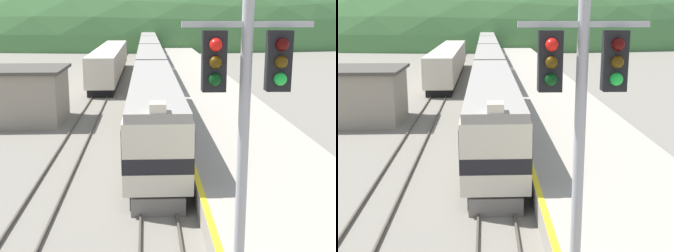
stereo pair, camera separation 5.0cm
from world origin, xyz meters
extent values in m
cube|color=#4C443D|center=(-0.72, 70.00, 0.08)|extent=(0.08, 180.00, 0.16)
cube|color=#4C443D|center=(0.72, 70.00, 0.08)|extent=(0.08, 180.00, 0.16)
cube|color=#4C443D|center=(-5.62, 70.00, 0.08)|extent=(0.08, 180.00, 0.16)
cube|color=#4C443D|center=(-4.19, 70.00, 0.08)|extent=(0.08, 180.00, 0.16)
cube|color=#9E9689|center=(5.13, 50.00, 0.55)|extent=(7.15, 140.00, 1.10)
cube|color=yellow|center=(1.67, 50.00, 1.11)|extent=(0.24, 140.00, 0.01)
ellipsoid|color=#477A42|center=(0.00, 127.56, 0.00)|extent=(157.12, 70.70, 51.95)
cube|color=gray|center=(-9.57, 32.12, 1.89)|extent=(5.84, 5.62, 3.78)
cube|color=#47423D|center=(-9.57, 32.12, 3.90)|extent=(6.34, 6.12, 0.24)
cube|color=black|center=(0.00, 25.10, 0.42)|extent=(2.31, 19.62, 0.85)
cube|color=beige|center=(0.00, 25.10, 2.32)|extent=(2.81, 20.87, 2.94)
cube|color=black|center=(0.00, 25.10, 2.08)|extent=(2.84, 20.89, 0.65)
cube|color=black|center=(0.00, 25.10, 2.96)|extent=(2.84, 19.62, 0.88)
cube|color=gray|center=(0.00, 25.10, 3.99)|extent=(2.64, 20.87, 0.40)
cube|color=black|center=(0.00, 15.80, 2.96)|extent=(2.85, 2.20, 1.17)
cube|color=beige|center=(0.00, 15.12, 4.37)|extent=(0.64, 0.80, 0.36)
cube|color=slate|center=(0.00, 14.87, 0.38)|extent=(2.19, 0.40, 0.77)
cube|color=black|center=(0.00, 46.37, 0.42)|extent=(2.31, 18.66, 0.85)
cube|color=beige|center=(0.00, 46.37, 2.32)|extent=(2.81, 19.86, 2.94)
cube|color=black|center=(0.00, 46.37, 2.08)|extent=(2.84, 19.88, 0.65)
cube|color=black|center=(0.00, 46.37, 2.96)|extent=(2.84, 18.66, 0.88)
cube|color=gray|center=(0.00, 46.37, 3.99)|extent=(2.64, 19.86, 0.40)
cube|color=black|center=(0.00, 67.12, 0.42)|extent=(2.31, 18.66, 0.85)
cube|color=beige|center=(0.00, 67.12, 2.32)|extent=(2.81, 19.86, 2.94)
cube|color=black|center=(0.00, 67.12, 2.08)|extent=(2.84, 19.88, 0.65)
cube|color=black|center=(0.00, 67.12, 2.96)|extent=(2.84, 18.66, 0.88)
cube|color=gray|center=(0.00, 67.12, 3.99)|extent=(2.64, 19.86, 0.40)
cube|color=black|center=(0.00, 87.88, 0.42)|extent=(2.31, 18.66, 0.85)
cube|color=beige|center=(0.00, 87.88, 2.32)|extent=(2.81, 19.86, 2.94)
cube|color=black|center=(0.00, 87.88, 2.08)|extent=(2.84, 19.88, 0.65)
cube|color=black|center=(0.00, 87.88, 2.96)|extent=(2.84, 18.66, 0.88)
cube|color=gray|center=(0.00, 87.88, 3.99)|extent=(2.64, 19.86, 0.40)
cube|color=black|center=(-4.91, 55.92, 0.40)|extent=(2.46, 28.03, 0.80)
cube|color=beige|center=(-4.91, 55.92, 2.31)|extent=(2.90, 29.20, 3.01)
cylinder|color=#9E9EA3|center=(1.28, 5.33, 4.30)|extent=(0.20, 0.20, 8.61)
cube|color=#9E9EA3|center=(1.28, 5.33, 7.71)|extent=(2.20, 0.10, 0.10)
cube|color=black|center=(0.73, 5.33, 7.10)|extent=(0.40, 0.28, 1.02)
sphere|color=red|center=(0.73, 5.16, 7.39)|extent=(0.22, 0.22, 0.22)
sphere|color=#412C05|center=(0.73, 5.16, 7.10)|extent=(0.22, 0.22, 0.22)
sphere|color=black|center=(0.73, 5.16, 6.81)|extent=(0.22, 0.22, 0.22)
cube|color=black|center=(1.83, 5.33, 7.10)|extent=(0.40, 0.28, 1.02)
sphere|color=#3C0504|center=(1.83, 5.16, 7.39)|extent=(0.22, 0.22, 0.22)
sphere|color=#412C05|center=(1.83, 5.16, 7.10)|extent=(0.22, 0.22, 0.22)
sphere|color=green|center=(1.83, 5.16, 6.81)|extent=(0.22, 0.22, 0.22)
camera|label=1|loc=(-0.41, -2.52, 7.89)|focal=50.00mm
camera|label=2|loc=(-0.36, -2.53, 7.89)|focal=50.00mm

